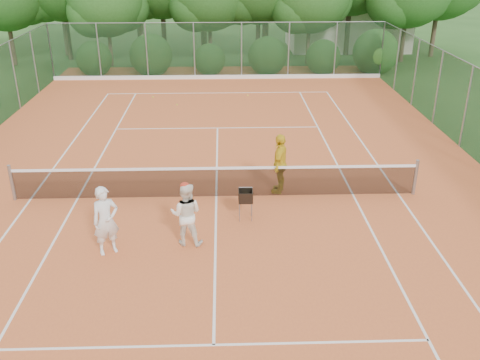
% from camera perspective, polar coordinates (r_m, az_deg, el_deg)
% --- Properties ---
extents(ground, '(120.00, 120.00, 0.00)m').
position_cam_1_polar(ground, '(15.96, -2.54, -1.87)').
color(ground, '#244A1A').
rests_on(ground, ground).
extents(clay_court, '(18.00, 36.00, 0.02)m').
position_cam_1_polar(clay_court, '(15.96, -2.54, -1.84)').
color(clay_court, '#CF632F').
rests_on(clay_court, ground).
extents(club_building, '(8.00, 5.00, 3.00)m').
position_cam_1_polar(club_building, '(39.71, 11.32, 15.79)').
color(club_building, beige).
rests_on(club_building, ground).
extents(tennis_net, '(11.97, 0.10, 1.10)m').
position_cam_1_polar(tennis_net, '(15.74, -2.58, -0.13)').
color(tennis_net, gray).
rests_on(tennis_net, clay_court).
extents(player_white, '(0.76, 0.67, 1.74)m').
position_cam_1_polar(player_white, '(13.20, -14.12, -4.23)').
color(player_white, silver).
rests_on(player_white, clay_court).
extents(player_center_grp, '(0.88, 0.73, 1.68)m').
position_cam_1_polar(player_center_grp, '(13.26, -5.77, -3.61)').
color(player_center_grp, white).
rests_on(player_center_grp, clay_court).
extents(player_yellow, '(0.76, 1.17, 1.84)m').
position_cam_1_polar(player_yellow, '(15.95, 4.30, 1.76)').
color(player_yellow, gold).
rests_on(player_yellow, clay_court).
extents(ball_hopper, '(0.37, 0.37, 0.85)m').
position_cam_1_polar(ball_hopper, '(14.42, 0.60, -1.78)').
color(ball_hopper, gray).
rests_on(ball_hopper, clay_court).
extents(stray_ball_a, '(0.07, 0.07, 0.07)m').
position_cam_1_polar(stray_ball_a, '(26.60, -9.26, 8.73)').
color(stray_ball_a, '#CBE535').
rests_on(stray_ball_a, clay_court).
extents(stray_ball_b, '(0.07, 0.07, 0.07)m').
position_cam_1_polar(stray_ball_b, '(25.16, -6.74, 7.99)').
color(stray_ball_b, yellow).
rests_on(stray_ball_b, clay_court).
extents(stray_ball_c, '(0.07, 0.07, 0.07)m').
position_cam_1_polar(stray_ball_c, '(26.57, 0.84, 9.02)').
color(stray_ball_c, yellow).
rests_on(stray_ball_c, clay_court).
extents(court_markings, '(11.03, 23.83, 0.01)m').
position_cam_1_polar(court_markings, '(15.95, -2.54, -1.79)').
color(court_markings, white).
rests_on(court_markings, clay_court).
extents(fence_back, '(18.07, 0.07, 3.00)m').
position_cam_1_polar(fence_back, '(29.85, -2.37, 13.59)').
color(fence_back, '#19381E').
rests_on(fence_back, clay_court).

